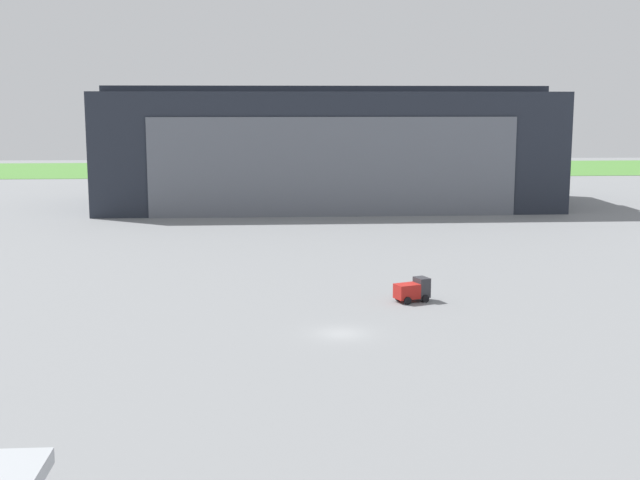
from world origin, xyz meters
The scene contains 4 objects.
ground_plane centered at (0.00, 0.00, 0.00)m, with size 440.00×440.00×0.00m, color slate.
grass_field_strip centered at (0.00, 177.47, 0.04)m, with size 440.00×56.00×0.08m, color #498235.
maintenance_hangar centered at (5.35, 91.88, 10.90)m, with size 83.98×35.58×22.72m.
stair_truck centered at (8.23, 11.29, 1.17)m, with size 3.82×2.99×2.36m.
Camera 1 is at (-6.44, -70.03, 19.94)m, focal length 47.01 mm.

